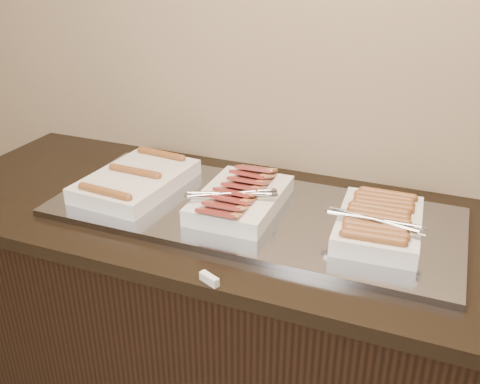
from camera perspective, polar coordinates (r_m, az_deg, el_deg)
name	(u,v)px	position (r m, az deg, el deg)	size (l,w,h in m)	color
counter	(244,331)	(1.86, 0.45, -14.62)	(2.06, 0.76, 0.90)	black
warming_tray	(252,212)	(1.59, 1.26, -2.17)	(1.20, 0.50, 0.02)	#9396A0
dish_left	(137,180)	(1.74, -10.98, 1.25)	(0.28, 0.40, 0.07)	silver
dish_center	(240,198)	(1.58, -0.01, -0.60)	(0.26, 0.37, 0.09)	silver
dish_right	(379,222)	(1.49, 14.57, -3.13)	(0.27, 0.34, 0.08)	silver
label_holder	(209,279)	(1.30, -3.29, -9.26)	(0.06, 0.02, 0.02)	silver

